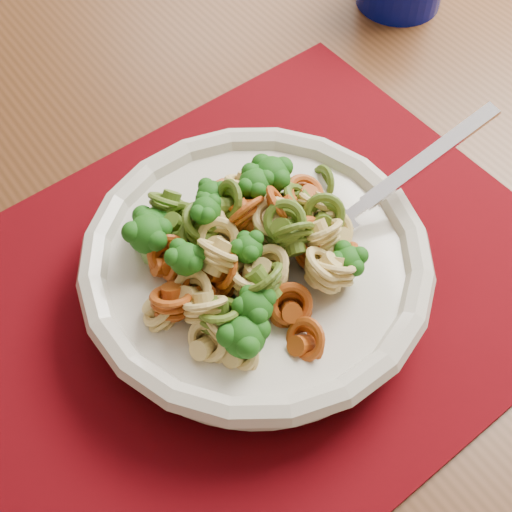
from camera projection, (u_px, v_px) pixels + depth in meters
name	position (u px, v px, depth m)	size (l,w,h in m)	color
dining_table	(226.00, 219.00, 0.65)	(1.69, 1.22, 0.73)	#522D17
placemat	(244.00, 295.00, 0.50)	(0.44, 0.34, 0.00)	#5E040A
pasta_bowl	(256.00, 266.00, 0.48)	(0.24, 0.24, 0.05)	beige
pasta_broccoli_heap	(256.00, 251.00, 0.47)	(0.20, 0.20, 0.06)	#D8C16B
fork	(335.00, 226.00, 0.48)	(0.19, 0.02, 0.01)	silver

